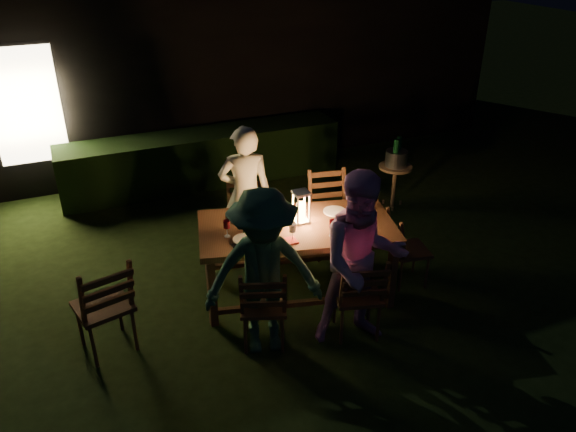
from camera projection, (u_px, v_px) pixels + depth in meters
name	position (u px, v px, depth m)	size (l,w,h in m)	color
garden_envelope	(189.00, 47.00, 10.09)	(40.00, 40.00, 3.20)	black
dining_table	(297.00, 232.00, 5.77)	(2.18, 1.44, 0.83)	#53321B
chair_near_left	(264.00, 319.00, 5.25)	(0.55, 0.57, 0.94)	#53321B
chair_near_right	(357.00, 308.00, 5.38)	(0.54, 0.56, 0.97)	#53321B
chair_far_left	(247.00, 237.00, 6.59)	(0.55, 0.57, 0.98)	#53321B
chair_far_right	(330.00, 229.00, 6.73)	(0.54, 0.57, 1.04)	#53321B
chair_end	(407.00, 261.00, 6.17)	(0.49, 0.47, 0.90)	#53321B
chair_spare	(107.00, 322.00, 5.15)	(0.58, 0.60, 1.06)	#53321B
person_house_side	(245.00, 195.00, 6.39)	(0.60, 0.39, 1.64)	beige
person_opp_right	(362.00, 261.00, 5.07)	(0.84, 0.65, 1.73)	#D18FC9
person_opp_left	(263.00, 274.00, 4.96)	(1.06, 0.61, 1.64)	#2E5C41
lantern	(301.00, 209.00, 5.71)	(0.16, 0.16, 0.35)	white
plate_far_left	(241.00, 218.00, 5.84)	(0.25, 0.25, 0.01)	white
plate_near_left	(246.00, 239.00, 5.46)	(0.25, 0.25, 0.01)	white
plate_far_right	(335.00, 211.00, 5.99)	(0.25, 0.25, 0.01)	white
plate_near_right	(345.00, 231.00, 5.60)	(0.25, 0.25, 0.01)	white
wineglass_a	(264.00, 207.00, 5.89)	(0.06, 0.06, 0.18)	#59070F
wineglass_b	(227.00, 229.00, 5.48)	(0.06, 0.06, 0.18)	#59070F
wineglass_c	(332.00, 228.00, 5.49)	(0.06, 0.06, 0.18)	#59070F
wineglass_d	(352.00, 205.00, 5.94)	(0.06, 0.06, 0.18)	#59070F
wineglass_e	(292.00, 232.00, 5.41)	(0.06, 0.06, 0.18)	silver
bottle_table	(273.00, 215.00, 5.63)	(0.07, 0.07, 0.28)	#0F471E
napkin_left	(288.00, 241.00, 5.43)	(0.18, 0.14, 0.01)	red
napkin_right	(357.00, 234.00, 5.55)	(0.18, 0.14, 0.01)	red
phone	(239.00, 244.00, 5.38)	(0.14, 0.07, 0.01)	black
side_table	(395.00, 171.00, 7.71)	(0.46, 0.46, 0.62)	#926949
ice_bucket	(396.00, 158.00, 7.63)	(0.30, 0.30, 0.22)	#A5A8AD
bottle_bucket_a	(395.00, 156.00, 7.55)	(0.07, 0.07, 0.32)	#0F471E
bottle_bucket_b	(398.00, 153.00, 7.65)	(0.07, 0.07, 0.32)	#0F471E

